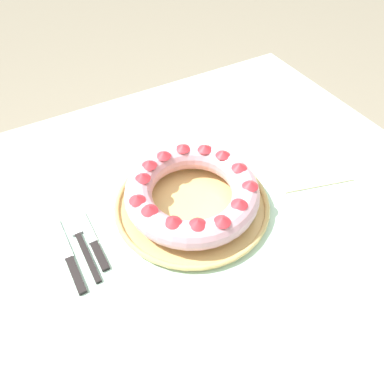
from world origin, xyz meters
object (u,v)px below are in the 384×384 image
cake_knife (94,243)px  napkin (309,169)px  fork (82,243)px  bundt_cake (192,192)px  serving_knife (70,260)px  serving_dish (192,204)px

cake_knife → napkin: 0.55m
fork → cake_knife: size_ratio=1.12×
bundt_cake → cake_knife: (-0.23, 0.01, -0.05)m
serving_knife → cake_knife: size_ratio=1.21×
fork → cake_knife: bearing=-25.8°
serving_dish → cake_knife: (-0.23, 0.01, -0.01)m
bundt_cake → serving_knife: bundt_cake is taller
bundt_cake → fork: size_ratio=1.63×
bundt_cake → cake_knife: size_ratio=1.82×
fork → napkin: bearing=-1.3°
bundt_cake → serving_knife: 0.29m
fork → cake_knife: (0.02, -0.01, 0.00)m
serving_dish → fork: size_ratio=1.92×
fork → cake_knife: 0.03m
fork → napkin: fork is taller
bundt_cake → serving_dish: bearing=-13.3°
fork → serving_dish: bearing=-0.7°
serving_knife → fork: bearing=41.4°
serving_dish → napkin: bearing=-6.7°
serving_knife → cake_knife: same height
serving_knife → cake_knife: 0.06m
bundt_cake → cake_knife: bearing=177.2°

